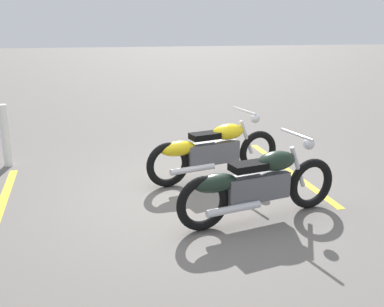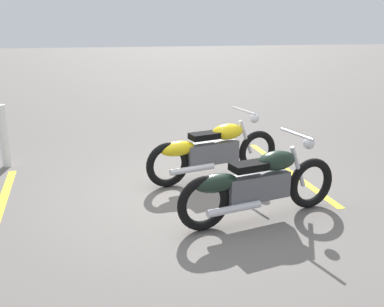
# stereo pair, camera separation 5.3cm
# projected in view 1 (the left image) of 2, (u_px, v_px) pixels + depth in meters

# --- Properties ---
(ground_plane) EXTENTS (60.00, 60.00, 0.00)m
(ground_plane) POSITION_uv_depth(u_px,v_px,m) (195.00, 199.00, 6.54)
(ground_plane) COLOR #66605B
(motorcycle_bright_foreground) EXTENTS (2.16, 0.86, 1.04)m
(motorcycle_bright_foreground) POSITION_uv_depth(u_px,v_px,m) (212.00, 150.00, 7.17)
(motorcycle_bright_foreground) COLOR black
(motorcycle_bright_foreground) RESTS_ON ground
(motorcycle_dark_foreground) EXTENTS (2.17, 0.84, 1.04)m
(motorcycle_dark_foreground) POSITION_uv_depth(u_px,v_px,m) (256.00, 184.00, 5.76)
(motorcycle_dark_foreground) COLOR black
(motorcycle_dark_foreground) RESTS_ON ground
(bollard_post) EXTENTS (0.14, 0.14, 1.04)m
(bollard_post) POSITION_uv_depth(u_px,v_px,m) (5.00, 136.00, 7.79)
(bollard_post) COLOR white
(bollard_post) RESTS_ON ground
(parking_stripe_near) EXTENTS (0.39, 3.20, 0.01)m
(parking_stripe_near) POSITION_uv_depth(u_px,v_px,m) (289.00, 171.00, 7.66)
(parking_stripe_near) COLOR yellow
(parking_stripe_near) RESTS_ON ground
(parking_stripe_mid) EXTENTS (0.39, 3.20, 0.01)m
(parking_stripe_mid) POSITION_uv_depth(u_px,v_px,m) (0.00, 208.00, 6.20)
(parking_stripe_mid) COLOR yellow
(parking_stripe_mid) RESTS_ON ground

